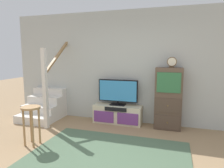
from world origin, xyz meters
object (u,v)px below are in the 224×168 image
Objects in this scene: television at (118,92)px; desk_clock at (172,62)px; side_cabinet at (168,99)px; bar_stool_near at (31,117)px; media_console at (118,114)px.

television is 4.16× the size of desk_clock.
television is 1.17m from side_cabinet.
bar_stool_near is at bearing -145.32° from side_cabinet.
desk_clock is at bearing -1.36° from television.
media_console is at bearing 53.90° from bar_stool_near.
desk_clock is at bearing -0.22° from media_console.
side_cabinet is at bearing 0.50° from media_console.
side_cabinet is 5.95× the size of desk_clock.
bar_stool_near is at bearing -125.70° from television.
side_cabinet is (1.17, 0.01, 0.46)m from media_console.
media_console is 0.85× the size of side_cabinet.
television is 0.70× the size of side_cabinet.
desk_clock is (1.21, -0.03, 0.71)m from television.
television is 2.03m from bar_stool_near.
side_cabinet is 1.90× the size of bar_stool_near.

